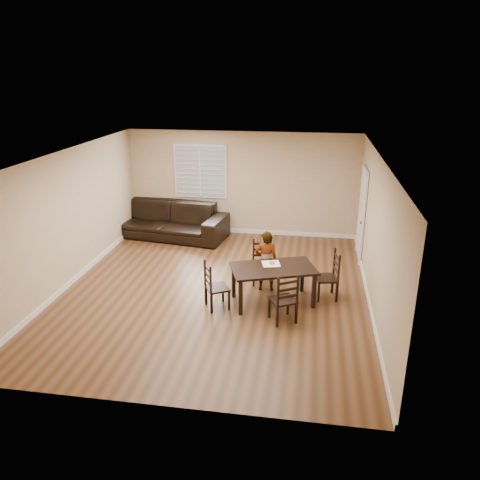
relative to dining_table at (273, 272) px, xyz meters
name	(u,v)px	position (x,y,z in m)	size (l,w,h in m)	color
ground	(216,289)	(-1.18, 0.36, -0.63)	(7.00, 7.00, 0.00)	brown
room	(218,200)	(-1.14, 0.54, 1.18)	(6.04, 7.04, 2.72)	#CAB588
dining_table	(273,272)	(0.00, 0.00, 0.00)	(1.74, 1.33, 0.72)	black
chair_near	(262,262)	(-0.31, 0.92, -0.22)	(0.46, 0.44, 0.91)	black
chair_far	(286,302)	(0.29, -0.76, -0.21)	(0.55, 0.54, 0.93)	black
chair_left	(211,288)	(-1.09, -0.41, -0.21)	(0.54, 0.55, 0.92)	black
chair_right	(332,277)	(1.11, 0.38, -0.20)	(0.48, 0.50, 0.95)	black
child	(266,261)	(-0.19, 0.52, -0.01)	(0.45, 0.30, 1.24)	gray
napkin	(271,264)	(-0.06, 0.16, 0.09)	(0.32, 0.32, 0.00)	silver
donut	(272,262)	(-0.04, 0.17, 0.11)	(0.11, 0.11, 0.04)	#B47440
sofa	(167,220)	(-3.07, 3.27, -0.18)	(3.08, 1.21, 0.90)	black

